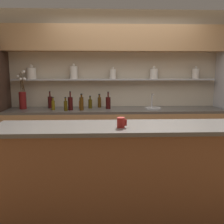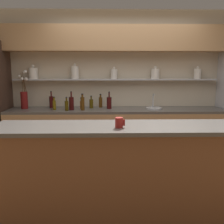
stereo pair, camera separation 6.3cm
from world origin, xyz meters
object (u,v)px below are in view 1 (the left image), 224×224
object	(u,v)px
sink_fixture	(153,107)
bottle_sauce_8	(80,104)
bottle_wine_1	(108,103)
bottle_wine_3	(50,102)
bottle_oil_6	(53,105)
flower_vase	(23,98)
bottle_oil_0	(90,103)
bottle_oil_4	(66,105)
bottle_spirit_5	(82,103)
bottle_wine_7	(70,103)
bottle_spirit_2	(99,102)
coffee_mug	(121,123)

from	to	relation	value
sink_fixture	bottle_sauce_8	distance (m)	1.24
bottle_wine_1	bottle_sauce_8	world-z (taller)	bottle_wine_1
bottle_wine_3	bottle_oil_6	bearing A→B (deg)	-66.60
flower_vase	bottle_oil_0	size ratio (longest dim) A/B	3.02
bottle_oil_4	bottle_spirit_5	xyz separation A→B (m)	(0.26, 0.02, 0.03)
bottle_sauce_8	sink_fixture	bearing A→B (deg)	-2.31
bottle_spirit_5	bottle_wine_7	bearing A→B (deg)	165.99
bottle_oil_0	bottle_oil_6	xyz separation A→B (m)	(-0.60, -0.16, 0.00)
bottle_spirit_5	bottle_oil_6	world-z (taller)	bottle_spirit_5
bottle_spirit_2	coffee_mug	size ratio (longest dim) A/B	2.38
bottle_oil_6	bottle_wine_1	bearing A→B (deg)	5.25
bottle_oil_0	bottle_spirit_5	bearing A→B (deg)	-118.99
flower_vase	bottle_wine_7	size ratio (longest dim) A/B	2.11
bottle_wine_3	bottle_oil_4	bearing A→B (deg)	-44.99
bottle_oil_0	bottle_spirit_2	size ratio (longest dim) A/B	0.91
bottle_oil_0	bottle_wine_3	distance (m)	0.70
bottle_wine_3	bottle_sauce_8	bearing A→B (deg)	-10.43
bottle_oil_0	bottle_oil_4	bearing A→B (deg)	-146.37
bottle_spirit_5	bottle_sauce_8	distance (m)	0.20
bottle_wine_7	coffee_mug	xyz separation A→B (m)	(0.70, -1.72, 0.04)
bottle_spirit_5	bottle_wine_7	world-z (taller)	bottle_wine_7
bottle_oil_0	coffee_mug	distance (m)	1.94
bottle_wine_7	sink_fixture	bearing A→B (deg)	3.88
flower_vase	bottle_oil_0	distance (m)	1.14
sink_fixture	bottle_wine_3	xyz separation A→B (m)	(-1.77, 0.15, 0.08)
bottle_wine_7	bottle_wine_1	bearing A→B (deg)	10.26
bottle_sauce_8	flower_vase	bearing A→B (deg)	179.43
sink_fixture	bottle_sauce_8	bearing A→B (deg)	177.69
bottle_wine_1	bottle_spirit_5	distance (m)	0.47
bottle_spirit_5	bottle_wine_7	xyz separation A→B (m)	(-0.19, 0.05, -0.00)
bottle_spirit_2	bottle_sauce_8	size ratio (longest dim) A/B	1.34
bottle_oil_0	bottle_oil_4	world-z (taller)	bottle_oil_4
bottle_oil_4	flower_vase	bearing A→B (deg)	163.38
flower_vase	bottle_wine_3	distance (m)	0.46
bottle_wine_1	bottle_oil_4	world-z (taller)	bottle_wine_1
bottle_wine_1	bottle_spirit_2	world-z (taller)	bottle_wine_1
flower_vase	bottle_oil_4	bearing A→B (deg)	-16.62
bottle_oil_4	bottle_oil_6	bearing A→B (deg)	155.73
bottle_oil_0	bottle_sauce_8	xyz separation A→B (m)	(-0.17, -0.04, -0.01)
bottle_oil_0	bottle_wine_7	world-z (taller)	bottle_wine_7
bottle_wine_3	bottle_wine_7	size ratio (longest dim) A/B	0.95
bottle_oil_0	bottle_sauce_8	distance (m)	0.17
flower_vase	bottle_wine_1	size ratio (longest dim) A/B	2.23
coffee_mug	bottle_wine_3	bearing A→B (deg)	118.94
bottle_oil_4	bottle_wine_7	xyz separation A→B (m)	(0.07, 0.07, 0.02)
flower_vase	bottle_oil_6	distance (m)	0.55
sink_fixture	bottle_oil_6	size ratio (longest dim) A/B	1.27
bottle_spirit_5	bottle_sauce_8	world-z (taller)	bottle_spirit_5
bottle_oil_0	bottle_sauce_8	world-z (taller)	bottle_oil_0
bottle_oil_0	bottle_spirit_2	world-z (taller)	bottle_spirit_2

